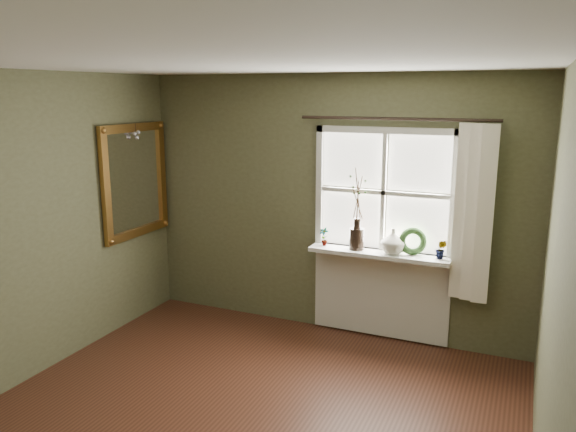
# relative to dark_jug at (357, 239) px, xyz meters

# --- Properties ---
(ceiling) EXTENTS (4.50, 4.50, 0.00)m
(ceiling) POSITION_rel_dark_jug_xyz_m (-0.33, -2.12, 1.57)
(ceiling) COLOR silver
(ceiling) RESTS_ON ground
(wall_back) EXTENTS (4.00, 0.10, 2.60)m
(wall_back) POSITION_rel_dark_jug_xyz_m (-0.33, 0.18, 0.27)
(wall_back) COLOR brown
(wall_back) RESTS_ON ground
(wall_right) EXTENTS (0.10, 4.50, 2.60)m
(wall_right) POSITION_rel_dark_jug_xyz_m (1.72, -2.12, 0.27)
(wall_right) COLOR brown
(wall_right) RESTS_ON ground
(window_frame) EXTENTS (1.36, 0.06, 1.24)m
(window_frame) POSITION_rel_dark_jug_xyz_m (0.22, 0.11, 0.45)
(window_frame) COLOR silver
(window_frame) RESTS_ON wall_back
(window_sill) EXTENTS (1.36, 0.26, 0.04)m
(window_sill) POSITION_rel_dark_jug_xyz_m (0.22, 0.00, -0.13)
(window_sill) COLOR silver
(window_sill) RESTS_ON wall_back
(window_apron) EXTENTS (1.36, 0.04, 0.88)m
(window_apron) POSITION_rel_dark_jug_xyz_m (0.22, 0.11, -0.57)
(window_apron) COLOR silver
(window_apron) RESTS_ON ground
(dark_jug) EXTENTS (0.15, 0.15, 0.21)m
(dark_jug) POSITION_rel_dark_jug_xyz_m (0.00, 0.00, 0.00)
(dark_jug) COLOR black
(dark_jug) RESTS_ON window_sill
(cream_vase) EXTENTS (0.27, 0.27, 0.24)m
(cream_vase) POSITION_rel_dark_jug_xyz_m (0.36, 0.00, 0.01)
(cream_vase) COLOR beige
(cream_vase) RESTS_ON window_sill
(wreath) EXTENTS (0.29, 0.20, 0.27)m
(wreath) POSITION_rel_dark_jug_xyz_m (0.54, 0.04, -0.01)
(wreath) COLOR #294820
(wreath) RESTS_ON window_sill
(potted_plant_left) EXTENTS (0.11, 0.09, 0.18)m
(potted_plant_left) POSITION_rel_dark_jug_xyz_m (-0.34, 0.00, -0.01)
(potted_plant_left) COLOR #294820
(potted_plant_left) RESTS_ON window_sill
(potted_plant_right) EXTENTS (0.11, 0.10, 0.18)m
(potted_plant_right) POSITION_rel_dark_jug_xyz_m (0.80, 0.00, -0.01)
(potted_plant_right) COLOR #294820
(potted_plant_right) RESTS_ON window_sill
(curtain) EXTENTS (0.36, 0.12, 1.59)m
(curtain) POSITION_rel_dark_jug_xyz_m (1.06, 0.01, 0.34)
(curtain) COLOR white
(curtain) RESTS_ON wall_back
(curtain_rod) EXTENTS (1.84, 0.03, 0.03)m
(curtain_rod) POSITION_rel_dark_jug_xyz_m (0.32, 0.05, 1.15)
(curtain_rod) COLOR black
(curtain_rod) RESTS_ON wall_back
(gilt_mirror) EXTENTS (0.10, 0.99, 1.18)m
(gilt_mirror) POSITION_rel_dark_jug_xyz_m (-2.29, -0.42, 0.49)
(gilt_mirror) COLOR white
(gilt_mirror) RESTS_ON wall_left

